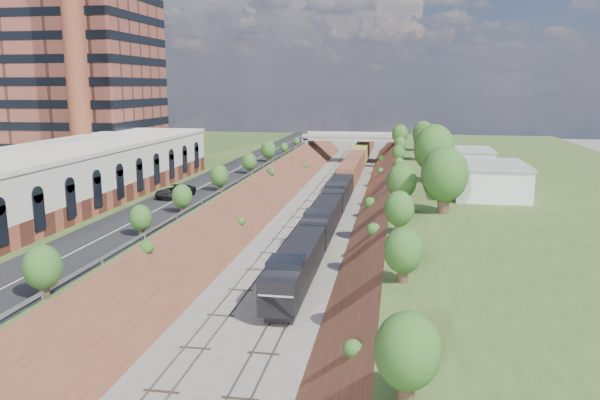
{
  "coord_description": "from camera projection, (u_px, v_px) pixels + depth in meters",
  "views": [
    {
      "loc": [
        11.89,
        -26.38,
        19.2
      ],
      "look_at": [
        0.61,
        39.89,
        6.0
      ],
      "focal_mm": 35.0,
      "sensor_mm": 36.0,
      "label": 1
    }
  ],
  "objects": [
    {
      "name": "overpass",
      "position": [
        352.0,
        143.0,
        148.25
      ],
      "size": [
        24.5,
        8.3,
        7.4
      ],
      "color": "gray",
      "rests_on": "ground"
    },
    {
      "name": "tree_left_crest",
      "position": [
        122.0,
        227.0,
        51.11
      ],
      "size": [
        2.45,
        2.45,
        3.55
      ],
      "color": "#473323",
      "rests_on": "platform_left"
    },
    {
      "name": "road",
      "position": [
        220.0,
        178.0,
        90.8
      ],
      "size": [
        8.0,
        180.0,
        0.1
      ],
      "primitive_type": "cube",
      "color": "black",
      "rests_on": "platform_left"
    },
    {
      "name": "freight_train",
      "position": [
        352.0,
        169.0,
        117.52
      ],
      "size": [
        3.12,
        142.36,
        4.65
      ],
      "color": "black",
      "rests_on": "ground"
    },
    {
      "name": "embankment_right",
      "position": [
        391.0,
        216.0,
        87.41
      ],
      "size": [
        10.0,
        180.0,
        10.0
      ],
      "primitive_type": "cube",
      "rotation": [
        0.0,
        0.79,
        0.0
      ],
      "color": "brown",
      "rests_on": "ground"
    },
    {
      "name": "suv",
      "position": [
        175.0,
        191.0,
        74.81
      ],
      "size": [
        4.42,
        6.43,
        1.63
      ],
      "primitive_type": "imported",
      "rotation": [
        0.0,
        0.0,
        -0.32
      ],
      "color": "black",
      "rests_on": "road"
    },
    {
      "name": "smokestack",
      "position": [
        75.0,
        46.0,
        86.46
      ],
      "size": [
        3.2,
        3.2,
        40.0
      ],
      "primitive_type": "cylinder",
      "color": "brown",
      "rests_on": "platform_left"
    },
    {
      "name": "platform_left",
      "position": [
        116.0,
        191.0,
        94.17
      ],
      "size": [
        44.0,
        180.0,
        5.0
      ],
      "primitive_type": "cube",
      "color": "#384F20",
      "rests_on": "ground"
    },
    {
      "name": "rail_left_track",
      "position": [
        301.0,
        212.0,
        89.63
      ],
      "size": [
        1.58,
        180.0,
        0.18
      ],
      "primitive_type": "cube",
      "color": "gray",
      "rests_on": "ground"
    },
    {
      "name": "guardrail",
      "position": [
        245.0,
        176.0,
        89.84
      ],
      "size": [
        0.1,
        171.0,
        0.7
      ],
      "color": "#99999E",
      "rests_on": "platform_left"
    },
    {
      "name": "white_building_far",
      "position": [
        466.0,
        161.0,
        97.66
      ],
      "size": [
        8.0,
        10.0,
        3.6
      ],
      "primitive_type": "cube",
      "color": "silver",
      "rests_on": "platform_right"
    },
    {
      "name": "white_building_near",
      "position": [
        488.0,
        181.0,
        76.26
      ],
      "size": [
        9.0,
        12.0,
        4.0
      ],
      "primitive_type": "cube",
      "color": "silver",
      "rests_on": "platform_right"
    },
    {
      "name": "embankment_left",
      "position": [
        248.0,
        211.0,
        91.03
      ],
      "size": [
        10.0,
        180.0,
        10.0
      ],
      "primitive_type": "cube",
      "rotation": [
        0.0,
        0.79,
        0.0
      ],
      "color": "brown",
      "rests_on": "ground"
    },
    {
      "name": "commercial_building",
      "position": [
        65.0,
        175.0,
        70.91
      ],
      "size": [
        14.3,
        62.3,
        7.0
      ],
      "color": "brown",
      "rests_on": "platform_left"
    },
    {
      "name": "platform_right",
      "position": [
        547.0,
        205.0,
        83.3
      ],
      "size": [
        44.0,
        180.0,
        5.0
      ],
      "primitive_type": "cube",
      "color": "#384F20",
      "rests_on": "ground"
    },
    {
      "name": "rail_right_track",
      "position": [
        335.0,
        213.0,
        88.77
      ],
      "size": [
        1.58,
        180.0,
        0.18
      ],
      "primitive_type": "cube",
      "color": "gray",
      "rests_on": "ground"
    },
    {
      "name": "tree_right_large",
      "position": [
        445.0,
        175.0,
        65.26
      ],
      "size": [
        5.25,
        5.25,
        7.61
      ],
      "color": "#473323",
      "rests_on": "platform_right"
    },
    {
      "name": "highrise_tower",
      "position": [
        79.0,
        6.0,
        101.74
      ],
      "size": [
        22.0,
        22.0,
        53.9
      ],
      "color": "brown",
      "rests_on": "platform_left"
    }
  ]
}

